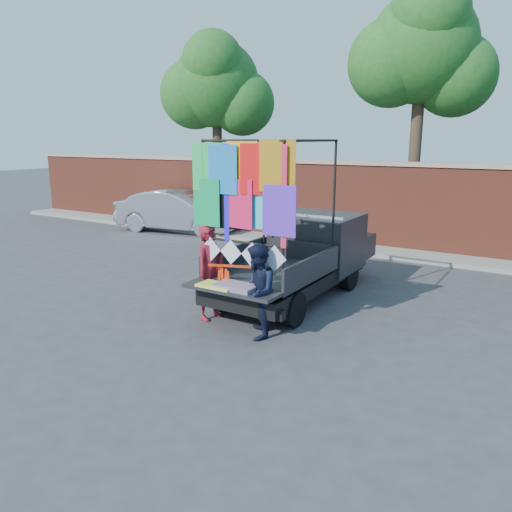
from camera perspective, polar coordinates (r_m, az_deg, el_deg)
The scene contains 10 objects.
ground at distance 9.77m, azimuth -1.84°, elevation -6.29°, with size 90.00×90.00×0.00m, color #38383A.
brick_wall at distance 15.63m, azimuth 12.61°, elevation 5.83°, with size 30.00×0.45×2.61m.
curb at distance 15.19m, azimuth 11.48°, elevation 0.83°, with size 30.00×1.20×0.12m, color gray.
tree_left at distance 19.66m, azimuth -4.65°, elevation 18.65°, with size 4.20×3.30×7.05m.
tree_mid at distance 16.46m, azimuth 18.43°, elevation 21.14°, with size 4.20×3.30×7.73m.
pickup_truck at distance 10.85m, azimuth 5.81°, elevation 0.20°, with size 2.06×5.17×3.26m.
sedan at distance 18.09m, azimuth -8.80°, elevation 5.12°, with size 1.58×4.53×1.49m, color silver.
woman at distance 9.17m, azimuth -5.25°, elevation -1.85°, with size 0.65×0.42×1.77m, color maroon.
man at distance 8.28m, azimuth 0.11°, elevation -4.09°, with size 0.78×0.61×1.60m, color black.
streamer_bundle at distance 8.73m, azimuth -3.27°, elevation -2.21°, with size 0.82×0.35×0.60m.
Camera 1 is at (5.13, -7.63, 3.28)m, focal length 35.00 mm.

